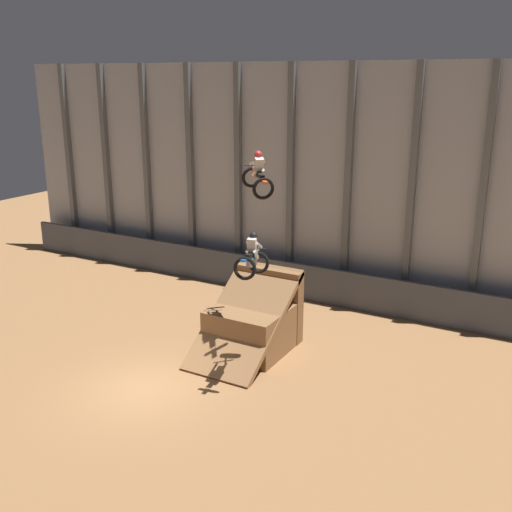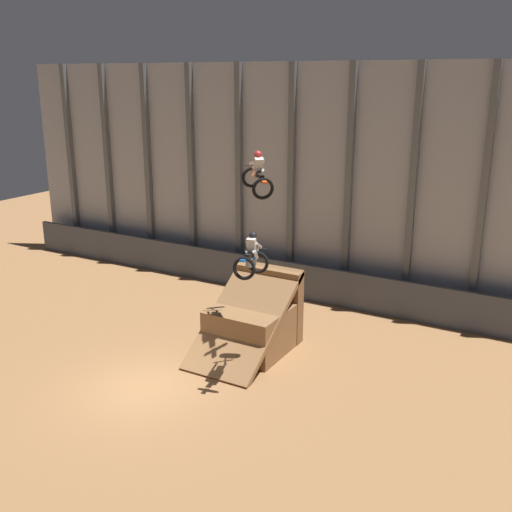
{
  "view_description": "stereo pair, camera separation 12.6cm",
  "coord_description": "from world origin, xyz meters",
  "px_view_note": "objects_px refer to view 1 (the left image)",
  "views": [
    {
      "loc": [
        11.82,
        -13.43,
        9.87
      ],
      "look_at": [
        1.55,
        4.86,
        3.5
      ],
      "focal_mm": 42.0,
      "sensor_mm": 36.0,
      "label": 1
    },
    {
      "loc": [
        11.92,
        -13.37,
        9.87
      ],
      "look_at": [
        1.55,
        4.86,
        3.5
      ],
      "focal_mm": 42.0,
      "sensor_mm": 36.0,
      "label": 2
    }
  ],
  "objects_px": {
    "hay_bale_trackside": "(230,314)",
    "rider_bike_left_air": "(258,176)",
    "rider_bike_right_air": "(252,258)",
    "dirt_ramp": "(255,321)"
  },
  "relations": [
    {
      "from": "dirt_ramp",
      "to": "hay_bale_trackside",
      "type": "height_order",
      "value": "dirt_ramp"
    },
    {
      "from": "hay_bale_trackside",
      "to": "rider_bike_right_air",
      "type": "bearing_deg",
      "value": -50.11
    },
    {
      "from": "rider_bike_left_air",
      "to": "rider_bike_right_air",
      "type": "bearing_deg",
      "value": -111.85
    },
    {
      "from": "rider_bike_right_air",
      "to": "hay_bale_trackside",
      "type": "distance_m",
      "value": 6.73
    },
    {
      "from": "hay_bale_trackside",
      "to": "rider_bike_left_air",
      "type": "bearing_deg",
      "value": -43.01
    },
    {
      "from": "rider_bike_right_air",
      "to": "rider_bike_left_air",
      "type": "bearing_deg",
      "value": 101.24
    },
    {
      "from": "dirt_ramp",
      "to": "rider_bike_right_air",
      "type": "bearing_deg",
      "value": -62.45
    },
    {
      "from": "rider_bike_right_air",
      "to": "dirt_ramp",
      "type": "bearing_deg",
      "value": 105.97
    },
    {
      "from": "dirt_ramp",
      "to": "rider_bike_left_air",
      "type": "xyz_separation_m",
      "value": [
        0.63,
        -0.92,
        5.64
      ]
    },
    {
      "from": "rider_bike_right_air",
      "to": "hay_bale_trackside",
      "type": "bearing_deg",
      "value": 118.32
    }
  ]
}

